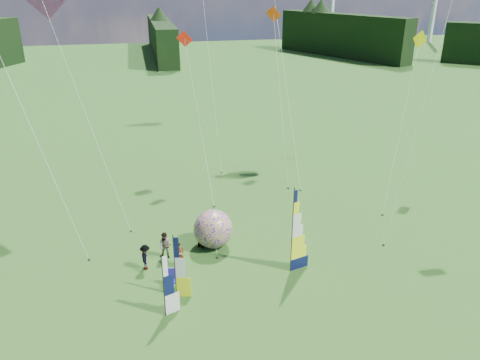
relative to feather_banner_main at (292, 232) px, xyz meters
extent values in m
plane|color=#385D1D|center=(-1.71, -2.87, -2.55)|extent=(220.00, 220.00, 0.00)
sphere|color=#1000A4|center=(-3.85, 3.70, -1.34)|extent=(3.09, 3.09, 2.43)
imported|color=#66594C|center=(-6.12, 1.87, -1.78)|extent=(0.68, 0.64, 1.55)
imported|color=#66594C|center=(-6.87, 2.98, -1.71)|extent=(0.91, 0.70, 1.68)
imported|color=#66594C|center=(-8.07, 2.04, -1.77)|extent=(0.40, 1.02, 1.56)
imported|color=#66594C|center=(-4.66, 3.65, -1.79)|extent=(0.94, 0.82, 1.52)
camera|label=1|loc=(-7.69, -21.45, 12.94)|focal=35.00mm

